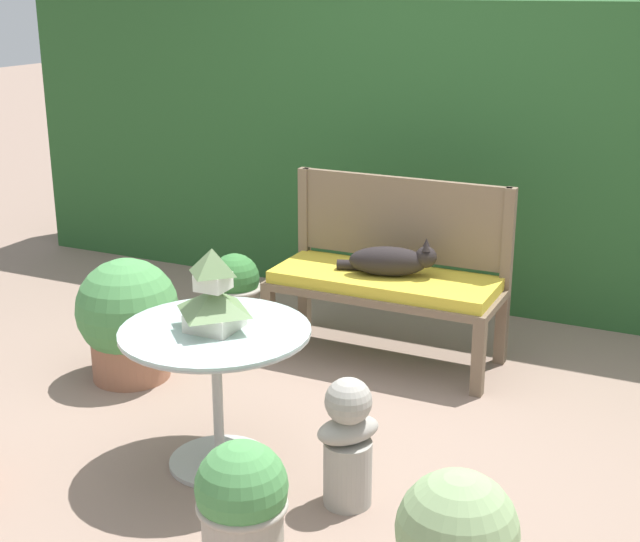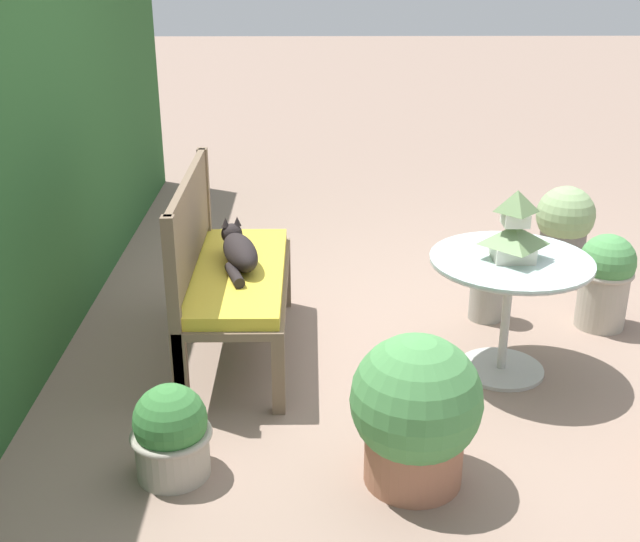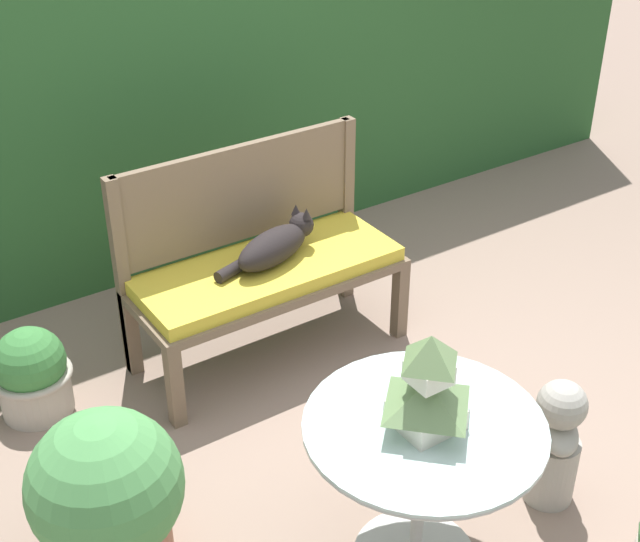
{
  "view_description": "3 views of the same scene",
  "coord_description": "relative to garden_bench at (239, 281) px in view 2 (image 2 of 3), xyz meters",
  "views": [
    {
      "loc": [
        1.54,
        -3.27,
        1.97
      ],
      "look_at": [
        -0.3,
        0.6,
        0.58
      ],
      "focal_mm": 50.0,
      "sensor_mm": 36.0,
      "label": 1
    },
    {
      "loc": [
        -3.89,
        0.57,
        2.05
      ],
      "look_at": [
        -0.32,
        0.53,
        0.57
      ],
      "focal_mm": 45.0,
      "sensor_mm": 36.0,
      "label": 2
    },
    {
      "loc": [
        -1.8,
        -2.03,
        2.5
      ],
      "look_at": [
        -0.04,
        0.59,
        0.61
      ],
      "focal_mm": 50.0,
      "sensor_mm": 36.0,
      "label": 3
    }
  ],
  "objects": [
    {
      "name": "garden_bench",
      "position": [
        0.0,
        0.0,
        0.0
      ],
      "size": [
        1.24,
        0.51,
        0.49
      ],
      "color": "brown",
      "rests_on": "ground"
    },
    {
      "name": "bench_backrest",
      "position": [
        0.0,
        0.23,
        0.27
      ],
      "size": [
        1.24,
        0.06,
        0.97
      ],
      "color": "brown",
      "rests_on": "ground"
    },
    {
      "name": "potted_plant_patio_mid",
      "position": [
        0.3,
        -2.02,
        -0.12
      ],
      "size": [
        0.31,
        0.31,
        0.55
      ],
      "color": "#ADA393",
      "rests_on": "ground"
    },
    {
      "name": "garden_bust",
      "position": [
        0.4,
        -1.39,
        -0.15
      ],
      "size": [
        0.27,
        0.3,
        0.54
      ],
      "rotation": [
        0.0,
        0.0,
        0.92
      ],
      "color": "#A39E93",
      "rests_on": "ground"
    },
    {
      "name": "potted_plant_hedge_corner",
      "position": [
        -1.1,
        -0.79,
        -0.09
      ],
      "size": [
        0.53,
        0.53,
        0.64
      ],
      "color": "#9E664C",
      "rests_on": "ground"
    },
    {
      "name": "cat",
      "position": [
        0.04,
        -0.0,
        0.16
      ],
      "size": [
        0.54,
        0.27,
        0.2
      ],
      "rotation": [
        0.0,
        0.0,
        0.3
      ],
      "color": "black",
      "rests_on": "garden_bench"
    },
    {
      "name": "potted_plant_table_far",
      "position": [
        1.02,
        -2.0,
        -0.08
      ],
      "size": [
        0.37,
        0.37,
        0.61
      ],
      "color": "slate",
      "rests_on": "ground"
    },
    {
      "name": "potted_plant_path_edge",
      "position": [
        -1.05,
        0.2,
        -0.22
      ],
      "size": [
        0.34,
        0.34,
        0.41
      ],
      "color": "#ADA393",
      "rests_on": "ground"
    },
    {
      "name": "ground",
      "position": [
        0.08,
        -0.95,
        -0.41
      ],
      "size": [
        30.0,
        30.0,
        0.0
      ],
      "primitive_type": "plane",
      "color": "gray"
    },
    {
      "name": "pagoda_birdhouse",
      "position": [
        -0.22,
        -1.35,
        0.35
      ],
      "size": [
        0.26,
        0.26,
        0.34
      ],
      "color": "silver",
      "rests_on": "patio_table"
    },
    {
      "name": "patio_table",
      "position": [
        -0.22,
        -1.35,
        0.08
      ],
      "size": [
        0.79,
        0.79,
        0.62
      ],
      "color": "#B7B7B2",
      "rests_on": "ground"
    }
  ]
}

